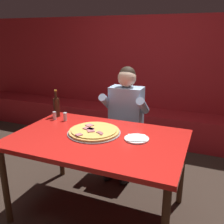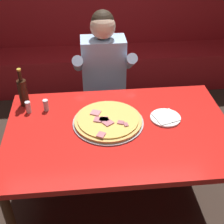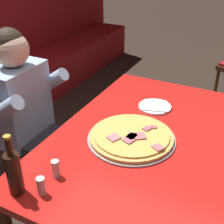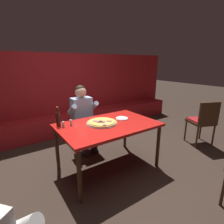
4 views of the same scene
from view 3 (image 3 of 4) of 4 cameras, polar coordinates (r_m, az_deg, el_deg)
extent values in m
cylinder|color=#422816|center=(2.63, 2.73, -1.87)|extent=(0.06, 0.06, 0.73)
cube|color=red|center=(1.75, 6.49, -5.02)|extent=(1.50, 0.98, 0.04)
cylinder|color=#9E9EA3|center=(1.70, 3.58, -4.91)|extent=(0.48, 0.48, 0.01)
cylinder|color=#DBA856|center=(1.69, 3.59, -4.52)|extent=(0.46, 0.46, 0.02)
cylinder|color=#E0B251|center=(1.69, 3.61, -4.13)|extent=(0.41, 0.41, 0.01)
cube|color=#A85B66|center=(1.73, 6.40, -3.05)|extent=(0.05, 0.05, 0.01)
cube|color=#B76670|center=(1.63, 3.04, -5.15)|extent=(0.07, 0.07, 0.01)
cube|color=#A85B66|center=(1.74, 7.54, -2.75)|extent=(0.03, 0.04, 0.01)
cube|color=#C6757A|center=(1.66, 3.61, -4.35)|extent=(0.05, 0.06, 0.01)
cube|color=#B76670|center=(1.59, 8.41, -6.42)|extent=(0.07, 0.07, 0.01)
cube|color=#B76670|center=(1.66, 4.90, -4.42)|extent=(0.09, 0.09, 0.01)
cube|color=#C6757A|center=(1.64, 0.31, -4.67)|extent=(0.08, 0.08, 0.01)
cube|color=#A85B66|center=(1.65, 3.55, -4.49)|extent=(0.07, 0.06, 0.01)
cylinder|color=white|center=(2.02, 7.84, 0.95)|extent=(0.21, 0.21, 0.01)
cube|color=white|center=(2.02, 7.85, 1.20)|extent=(0.19, 0.19, 0.01)
cylinder|color=black|center=(1.39, -17.44, -10.76)|extent=(0.07, 0.07, 0.20)
cylinder|color=black|center=(1.31, -18.35, -6.06)|extent=(0.03, 0.03, 0.08)
cylinder|color=#B29933|center=(1.28, -18.68, -4.39)|extent=(0.03, 0.03, 0.01)
cylinder|color=silver|center=(1.40, -12.80, -13.28)|extent=(0.04, 0.04, 0.07)
cylinder|color=#516B33|center=(1.40, -12.73, -13.71)|extent=(0.03, 0.03, 0.04)
cylinder|color=silver|center=(1.37, -13.00, -11.96)|extent=(0.04, 0.04, 0.01)
cylinder|color=silver|center=(1.47, -10.24, -10.36)|extent=(0.04, 0.04, 0.07)
cylinder|color=silver|center=(1.48, -10.19, -10.79)|extent=(0.03, 0.03, 0.04)
cylinder|color=silver|center=(1.44, -10.39, -9.05)|extent=(0.04, 0.04, 0.01)
ellipsoid|color=black|center=(2.33, -9.64, -17.40)|extent=(0.11, 0.24, 0.09)
ellipsoid|color=black|center=(2.44, -6.86, -14.43)|extent=(0.11, 0.24, 0.09)
cylinder|color=#282833|center=(2.20, -10.06, -14.11)|extent=(0.11, 0.11, 0.43)
cylinder|color=#282833|center=(2.32, -7.14, -11.14)|extent=(0.11, 0.11, 0.43)
cube|color=#282833|center=(2.13, -11.34, -6.11)|extent=(0.34, 0.40, 0.12)
cube|color=#9EBCE0|center=(2.11, -16.39, 1.42)|extent=(0.38, 0.22, 0.52)
cylinder|color=#9EBCE0|center=(1.89, -19.27, 0.19)|extent=(0.09, 0.30, 0.25)
cylinder|color=#9EBCE0|center=(2.18, -11.31, 5.31)|extent=(0.09, 0.30, 0.25)
sphere|color=beige|center=(1.97, -17.91, 10.79)|extent=(0.21, 0.21, 0.21)
sphere|color=#2D2319|center=(1.97, -18.39, 11.79)|extent=(0.19, 0.19, 0.19)
cylinder|color=#422816|center=(3.70, 18.40, 4.04)|extent=(0.04, 0.04, 0.46)
camera|label=1|loc=(2.61, 60.06, 13.17)|focal=40.00mm
camera|label=2|loc=(1.65, 78.91, 18.92)|focal=50.00mm
camera|label=4|loc=(1.66, 113.29, -14.88)|focal=28.00mm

